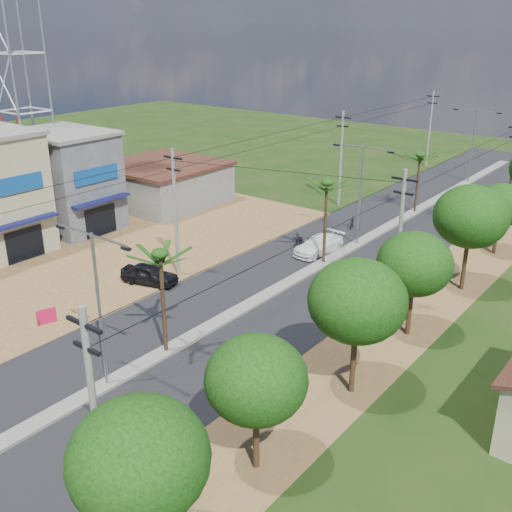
{
  "coord_description": "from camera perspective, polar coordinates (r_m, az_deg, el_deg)",
  "views": [
    {
      "loc": [
        21.19,
        -15.26,
        16.8
      ],
      "look_at": [
        -0.29,
        12.28,
        3.0
      ],
      "focal_mm": 42.0,
      "sensor_mm": 36.0,
      "label": 1
    }
  ],
  "objects": [
    {
      "name": "ground",
      "position": [
        31.05,
        -13.95,
        -11.92
      ],
      "size": [
        160.0,
        160.0,
        0.0
      ],
      "primitive_type": "plane",
      "color": "black",
      "rests_on": "ground"
    },
    {
      "name": "road",
      "position": [
        40.58,
        2.69,
        -2.89
      ],
      "size": [
        12.0,
        110.0,
        0.04
      ],
      "primitive_type": "cube",
      "color": "black",
      "rests_on": "ground"
    },
    {
      "name": "median",
      "position": [
        42.83,
        5.02,
        -1.49
      ],
      "size": [
        1.0,
        90.0,
        0.18
      ],
      "primitive_type": "cube",
      "color": "#605E56",
      "rests_on": "ground"
    },
    {
      "name": "dirt_lot_west",
      "position": [
        46.18,
        -17.95,
        -0.85
      ],
      "size": [
        18.0,
        46.0,
        0.04
      ],
      "primitive_type": "cube",
      "color": "brown",
      "rests_on": "ground"
    },
    {
      "name": "dirt_shoulder_east",
      "position": [
        36.86,
        13.58,
        -6.19
      ],
      "size": [
        5.0,
        90.0,
        0.03
      ],
      "primitive_type": "cube",
      "color": "brown",
      "rests_on": "ground"
    },
    {
      "name": "shophouse_grey",
      "position": [
        53.66,
        -17.53,
        6.94
      ],
      "size": [
        9.0,
        6.4,
        8.3
      ],
      "color": "#44474B",
      "rests_on": "ground"
    },
    {
      "name": "low_shed",
      "position": [
        59.51,
        -8.88,
        6.87
      ],
      "size": [
        10.4,
        10.4,
        3.95
      ],
      "color": "#605E56",
      "rests_on": "ground"
    },
    {
      "name": "tree_east_a",
      "position": [
        19.34,
        -11.08,
        -18.47
      ],
      "size": [
        4.4,
        4.4,
        6.37
      ],
      "color": "black",
      "rests_on": "ground"
    },
    {
      "name": "tree_east_b",
      "position": [
        23.14,
        0.02,
        -11.7
      ],
      "size": [
        4.0,
        4.0,
        5.83
      ],
      "color": "black",
      "rests_on": "ground"
    },
    {
      "name": "tree_east_c",
      "position": [
        27.75,
        9.63,
        -4.25
      ],
      "size": [
        4.6,
        4.6,
        6.83
      ],
      "color": "black",
      "rests_on": "ground"
    },
    {
      "name": "tree_east_d",
      "position": [
        33.92,
        14.86,
        -0.76
      ],
      "size": [
        4.2,
        4.2,
        6.13
      ],
      "color": "black",
      "rests_on": "ground"
    },
    {
      "name": "tree_east_e",
      "position": [
        40.74,
        19.8,
        3.55
      ],
      "size": [
        4.8,
        4.8,
        7.14
      ],
      "color": "black",
      "rests_on": "ground"
    },
    {
      "name": "tree_east_f",
      "position": [
        48.57,
        22.31,
        4.51
      ],
      "size": [
        3.8,
        3.8,
        5.52
      ],
      "color": "black",
      "rests_on": "ground"
    },
    {
      "name": "palm_median_near",
      "position": [
        30.77,
        -9.1,
        -0.2
      ],
      "size": [
        2.0,
        2.0,
        6.15
      ],
      "color": "black",
      "rests_on": "ground"
    },
    {
      "name": "palm_median_mid",
      "position": [
        42.56,
        6.76,
        6.57
      ],
      "size": [
        2.0,
        2.0,
        6.55
      ],
      "color": "black",
      "rests_on": "ground"
    },
    {
      "name": "palm_median_far",
      "position": [
        56.65,
        15.35,
        9.05
      ],
      "size": [
        2.0,
        2.0,
        5.85
      ],
      "color": "black",
      "rests_on": "ground"
    },
    {
      "name": "streetlight_near",
      "position": [
        28.75,
        -14.8,
        -3.92
      ],
      "size": [
        5.1,
        0.18,
        8.0
      ],
      "color": "gray",
      "rests_on": "ground"
    },
    {
      "name": "streetlight_mid",
      "position": [
        47.06,
        9.91,
        6.44
      ],
      "size": [
        5.1,
        0.18,
        8.0
      ],
      "color": "gray",
      "rests_on": "ground"
    },
    {
      "name": "streetlight_far",
      "position": [
        69.66,
        19.99,
        10.36
      ],
      "size": [
        5.1,
        0.18,
        8.0
      ],
      "color": "gray",
      "rests_on": "ground"
    },
    {
      "name": "utility_pole_w_b",
      "position": [
        41.02,
        -7.68,
        4.29
      ],
      "size": [
        1.6,
        0.24,
        9.0
      ],
      "color": "#605E56",
      "rests_on": "ground"
    },
    {
      "name": "utility_pole_w_c",
      "position": [
        58.02,
        8.1,
        9.37
      ],
      "size": [
        1.6,
        0.24,
        9.0
      ],
      "color": "#605E56",
      "rests_on": "ground"
    },
    {
      "name": "utility_pole_w_d",
      "position": [
        76.66,
        16.23,
        11.69
      ],
      "size": [
        1.6,
        0.24,
        9.0
      ],
      "color": "#605E56",
      "rests_on": "ground"
    },
    {
      "name": "utility_pole_e_a",
      "position": [
        20.45,
        -14.99,
        -15.38
      ],
      "size": [
        1.6,
        0.24,
        9.0
      ],
      "color": "#605E56",
      "rests_on": "ground"
    },
    {
      "name": "utility_pole_e_b",
      "position": [
        36.19,
        13.47,
        1.51
      ],
      "size": [
        1.6,
        0.24,
        9.0
      ],
      "color": "#605E56",
      "rests_on": "ground"
    },
    {
      "name": "utility_pole_e_c",
      "position": [
        56.29,
        23.17,
        7.48
      ],
      "size": [
        1.6,
        0.24,
        9.0
      ],
      "color": "#605E56",
      "rests_on": "ground"
    },
    {
      "name": "car_silver_mid",
      "position": [
        39.23,
        10.07,
        -3.02
      ],
      "size": [
        1.62,
        4.34,
        1.42
      ],
      "primitive_type": "imported",
      "rotation": [
        0.0,
        0.0,
        3.11
      ],
      "color": "#9A9CA2",
      "rests_on": "ground"
    },
    {
      "name": "car_white_far",
      "position": [
        46.24,
        5.97,
        1.03
      ],
      "size": [
        2.42,
        4.84,
        1.35
      ],
      "primitive_type": "imported",
      "rotation": [
        0.0,
        0.0,
        -0.12
      ],
      "color": "silver",
      "rests_on": "ground"
    },
    {
      "name": "car_parked_dark",
      "position": [
        41.33,
        -10.1,
        -1.75
      ],
      "size": [
        4.28,
        2.67,
        1.36
      ],
      "primitive_type": "imported",
      "rotation": [
        0.0,
        0.0,
        1.86
      ],
      "color": "black",
      "rests_on": "ground"
    },
    {
      "name": "moto_rider_east",
      "position": [
        25.36,
        -14.07,
        -19.2
      ],
      "size": [
        0.73,
        1.95,
        1.01
      ],
      "primitive_type": "imported",
      "rotation": [
        0.0,
        0.0,
        3.17
      ],
      "color": "black",
      "rests_on": "ground"
    },
    {
      "name": "moto_rider_west_a",
      "position": [
        47.59,
        4.08,
        1.42
      ],
      "size": [
        1.04,
        1.84,
        0.91
      ],
      "primitive_type": "imported",
      "rotation": [
        0.0,
        0.0,
        0.27
      ],
      "color": "black",
      "rests_on": "ground"
    },
    {
      "name": "moto_rider_west_b",
      "position": [
        52.29,
        9.11,
        3.12
      ],
      "size": [
        1.0,
        1.72,
        1.0
      ],
      "primitive_type": "imported",
      "rotation": [
        0.0,
        0.0,
        0.35
      ],
      "color": "black",
      "rests_on": "ground"
    },
    {
      "name": "roadside_sign",
      "position": [
        37.64,
        -19.33,
        -5.46
      ],
      "size": [
        0.41,
        1.13,
        0.96
      ],
      "rotation": [
        0.0,
        0.0,
        -0.29
      ],
      "color": "#BD113D",
      "rests_on": "ground"
    }
  ]
}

